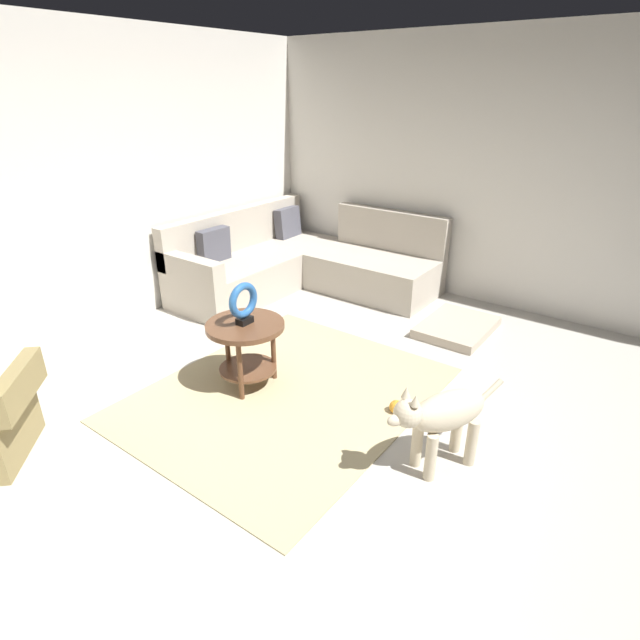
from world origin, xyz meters
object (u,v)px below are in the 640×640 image
Objects in this scene: torus_sculpture at (243,302)px; dog_bed_mat at (457,327)px; side_table at (246,338)px; dog at (442,416)px; dog_toy_ball at (396,407)px; sectional_couch at (300,265)px.

torus_sculpture is 2.23m from dog_bed_mat.
side_table reaches higher than dog_bed_mat.
side_table is 0.75× the size of dog_bed_mat.
dog reaches higher than dog_toy_ball.
dog_toy_ball is at bearing -72.64° from torus_sculpture.
dog is (0.01, -1.61, -0.04)m from side_table.
side_table is 2.16m from dog_bed_mat.
sectional_couch reaches higher than dog_bed_mat.
torus_sculpture is at bearing 153.33° from dog_bed_mat.
sectional_couch is 2.15m from side_table.
dog_toy_ball is at bearing -8.50° from dog.
dog_toy_ball is at bearing -72.64° from side_table.
dog is (-1.90, -2.60, 0.09)m from sectional_couch.
dog is at bearing -126.04° from dog_toy_ball.
dog reaches higher than dog_bed_mat.
sectional_couch is 1.96m from dog_bed_mat.
dog_bed_mat is 1.55m from dog_toy_ball.
torus_sculpture reaches higher than dog.
side_table is at bearing 0.00° from torus_sculpture.
dog_toy_ball is (0.35, -1.13, -0.66)m from torus_sculpture.
sectional_couch reaches higher than side_table.
dog_bed_mat is at bearing -26.67° from torus_sculpture.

